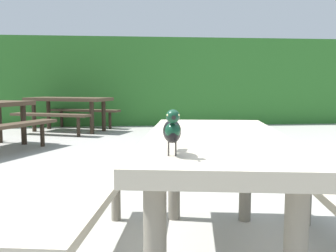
# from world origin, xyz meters

# --- Properties ---
(hedge_wall) EXTENTS (28.00, 1.27, 2.18)m
(hedge_wall) POSITION_xyz_m (0.00, 8.10, 1.09)
(hedge_wall) COLOR #2D6B28
(hedge_wall) RESTS_ON ground
(picnic_table_foreground) EXTENTS (1.95, 1.97, 0.74)m
(picnic_table_foreground) POSITION_xyz_m (0.13, 0.10, 0.56)
(picnic_table_foreground) COLOR #B2A893
(picnic_table_foreground) RESTS_ON ground
(bird_grackle) EXTENTS (0.08, 0.29, 0.18)m
(bird_grackle) POSITION_xyz_m (-0.18, -0.51, 0.84)
(bird_grackle) COLOR black
(bird_grackle) RESTS_ON picnic_table_foreground
(picnic_table_mid_right) EXTENTS (2.24, 2.22, 0.74)m
(picnic_table_mid_right) POSITION_xyz_m (-1.63, 6.51, 0.56)
(picnic_table_mid_right) COLOR #473828
(picnic_table_mid_right) RESTS_ON ground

